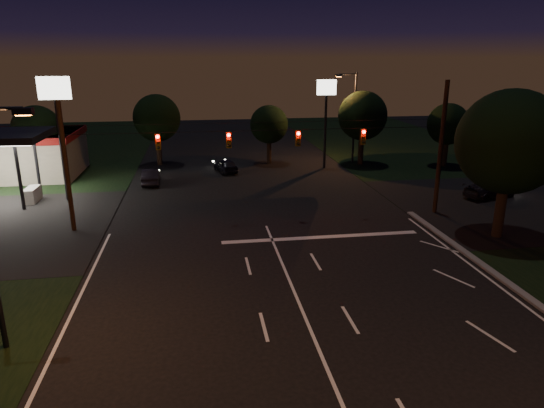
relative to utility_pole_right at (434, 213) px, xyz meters
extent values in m
plane|color=black|center=(-12.00, -15.00, 0.00)|extent=(140.00, 140.00, 0.00)
cube|color=black|center=(8.00, 1.00, 0.00)|extent=(20.00, 16.00, 0.02)
cube|color=silver|center=(-9.00, -3.50, 0.01)|extent=(12.00, 0.50, 0.01)
cylinder|color=black|center=(0.00, 0.00, 0.00)|extent=(0.30, 0.30, 9.00)
cylinder|color=black|center=(-24.00, 0.00, 0.00)|extent=(0.28, 0.28, 8.00)
cylinder|color=black|center=(-12.00, 0.00, 6.00)|extent=(24.00, 0.03, 0.03)
cylinder|color=black|center=(-12.00, 0.00, 6.50)|extent=(24.00, 0.02, 0.02)
cube|color=#3F3307|center=(-18.50, 0.00, 5.45)|extent=(0.32, 0.26, 1.00)
sphere|color=#FF0705|center=(-18.50, -0.16, 5.78)|extent=(0.22, 0.22, 0.22)
sphere|color=black|center=(-18.50, -0.16, 5.45)|extent=(0.20, 0.20, 0.20)
sphere|color=black|center=(-18.50, -0.16, 5.12)|extent=(0.20, 0.20, 0.20)
cube|color=#3F3307|center=(-14.20, 0.00, 5.45)|extent=(0.32, 0.26, 1.00)
sphere|color=#FF0705|center=(-14.20, -0.16, 5.78)|extent=(0.22, 0.22, 0.22)
sphere|color=black|center=(-14.20, -0.16, 5.45)|extent=(0.20, 0.20, 0.20)
sphere|color=black|center=(-14.20, -0.16, 5.12)|extent=(0.20, 0.20, 0.20)
cube|color=#3F3307|center=(-9.80, 0.00, 5.45)|extent=(0.32, 0.26, 1.00)
sphere|color=#FF0705|center=(-9.80, -0.16, 5.78)|extent=(0.22, 0.22, 0.22)
sphere|color=black|center=(-9.80, -0.16, 5.45)|extent=(0.20, 0.20, 0.20)
sphere|color=black|center=(-9.80, -0.16, 5.12)|extent=(0.20, 0.20, 0.20)
cube|color=#3F3307|center=(-5.50, 0.00, 5.45)|extent=(0.32, 0.26, 1.00)
sphere|color=#FF0705|center=(-5.50, -0.16, 5.78)|extent=(0.22, 0.22, 0.22)
sphere|color=black|center=(-5.50, -0.16, 5.45)|extent=(0.20, 0.20, 0.20)
sphere|color=black|center=(-5.50, -0.16, 5.12)|extent=(0.20, 0.20, 0.20)
cube|color=gray|center=(-28.50, 7.00, 0.55)|extent=(0.80, 2.00, 1.10)
cylinder|color=black|center=(-28.50, 5.00, 2.40)|extent=(0.24, 0.24, 4.80)
cylinder|color=black|center=(-28.50, 9.00, 2.40)|extent=(0.24, 0.24, 4.80)
cylinder|color=black|center=(-26.00, 7.00, 3.75)|extent=(0.24, 0.24, 7.50)
cube|color=white|center=(-26.00, 7.00, 8.30)|extent=(2.20, 0.30, 1.60)
cylinder|color=black|center=(-4.00, 15.00, 3.50)|extent=(0.24, 0.24, 7.00)
cube|color=white|center=(-4.00, 15.00, 7.70)|extent=(1.80, 0.30, 1.40)
cube|color=black|center=(-21.70, -13.00, 8.70)|extent=(0.60, 0.35, 0.22)
cube|color=orange|center=(-21.70, -13.00, 8.58)|extent=(0.45, 0.25, 0.04)
cylinder|color=black|center=(-0.50, 17.00, 4.50)|extent=(0.20, 0.20, 9.00)
cylinder|color=black|center=(-1.40, 17.00, 8.80)|extent=(1.80, 0.12, 0.12)
cube|color=black|center=(-2.30, 17.00, 8.70)|extent=(0.60, 0.35, 0.22)
cube|color=orange|center=(-2.30, 17.00, 8.58)|extent=(0.45, 0.25, 0.04)
cylinder|color=black|center=(1.50, -5.00, 2.00)|extent=(0.60, 0.60, 4.00)
sphere|color=black|center=(1.50, -5.00, 5.76)|extent=(6.00, 6.00, 6.00)
sphere|color=black|center=(2.10, -4.55, 5.58)|extent=(4.50, 4.50, 4.50)
sphere|color=black|center=(0.90, -4.70, 5.62)|extent=(4.20, 4.20, 4.20)
cylinder|color=black|center=(-30.00, 15.00, 1.50)|extent=(0.49, 0.49, 3.00)
sphere|color=black|center=(-30.00, 15.00, 4.32)|extent=(4.20, 4.20, 4.20)
sphere|color=black|center=(-29.58, 15.32, 4.19)|extent=(3.15, 3.15, 3.15)
sphere|color=black|center=(-30.42, 15.21, 4.23)|extent=(2.94, 2.94, 2.94)
cylinder|color=black|center=(-20.00, 19.00, 1.62)|extent=(0.52, 0.52, 3.25)
sphere|color=black|center=(-20.00, 19.00, 4.68)|extent=(4.60, 4.60, 4.60)
sphere|color=black|center=(-19.54, 19.34, 4.54)|extent=(3.45, 3.45, 3.45)
sphere|color=black|center=(-20.46, 19.23, 4.58)|extent=(3.22, 3.22, 3.22)
cylinder|color=black|center=(-9.00, 18.00, 1.38)|extent=(0.47, 0.47, 2.75)
sphere|color=black|center=(-9.00, 18.00, 3.96)|extent=(3.80, 3.80, 3.80)
sphere|color=black|center=(-8.62, 18.28, 3.85)|extent=(2.85, 2.85, 2.85)
sphere|color=black|center=(-9.38, 18.19, 3.87)|extent=(2.66, 2.66, 2.66)
cylinder|color=black|center=(0.00, 16.00, 1.70)|extent=(0.53, 0.53, 3.40)
sphere|color=black|center=(0.00, 16.00, 4.90)|extent=(4.80, 4.80, 4.80)
sphere|color=black|center=(0.48, 16.36, 4.75)|extent=(3.60, 3.60, 3.60)
sphere|color=black|center=(-0.48, 16.24, 4.79)|extent=(3.36, 3.36, 3.36)
cylinder|color=black|center=(8.00, 14.00, 1.45)|extent=(0.48, 0.48, 2.90)
sphere|color=black|center=(8.00, 14.00, 4.18)|extent=(4.00, 4.00, 4.00)
sphere|color=black|center=(8.40, 14.30, 4.06)|extent=(3.00, 3.00, 3.00)
sphere|color=black|center=(7.60, 14.20, 4.09)|extent=(2.80, 2.80, 2.80)
imported|color=black|center=(-13.63, 14.70, 0.63)|extent=(2.37, 3.95, 1.26)
imported|color=black|center=(-20.21, 11.24, 0.65)|extent=(1.52, 4.01, 1.31)
imported|color=black|center=(5.86, 2.87, 0.63)|extent=(4.69, 3.03, 1.26)
camera|label=1|loc=(-16.09, -30.06, 10.39)|focal=32.00mm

